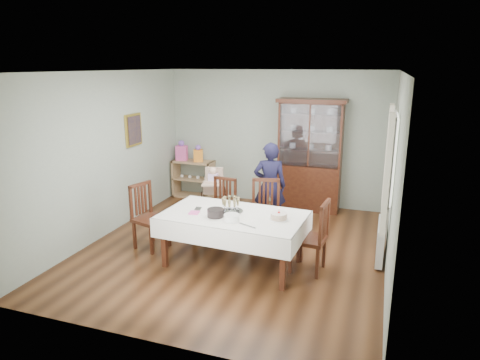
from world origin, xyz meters
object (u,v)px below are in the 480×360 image
at_px(woman, 270,186).
at_px(high_chair, 214,199).
at_px(birthday_cake, 279,216).
at_px(gift_bag_pink, 182,151).
at_px(champagne_tray, 231,207).
at_px(chair_far_left, 221,219).
at_px(chair_far_right, 265,226).
at_px(gift_bag_orange, 198,154).
at_px(china_cabinet, 310,154).
at_px(dining_table, 233,239).
at_px(chair_end_left, 151,229).
at_px(chair_end_right, 309,250).
at_px(sideboard, 194,179).

bearing_deg(woman, high_chair, -17.89).
distance_m(birthday_cake, gift_bag_pink, 3.98).
bearing_deg(champagne_tray, chair_far_left, 119.68).
height_order(chair_far_right, gift_bag_orange, gift_bag_orange).
bearing_deg(china_cabinet, dining_table, -101.85).
bearing_deg(high_chair, chair_far_left, -72.03).
bearing_deg(chair_far_left, gift_bag_pink, 136.76).
bearing_deg(chair_end_left, gift_bag_pink, 32.02).
distance_m(high_chair, champagne_tray, 1.84).
bearing_deg(high_chair, chair_end_right, -49.02).
relative_size(sideboard, champagne_tray, 2.55).
bearing_deg(dining_table, chair_end_left, 174.45).
xyz_separation_m(woman, gift_bag_pink, (-2.29, 1.25, 0.23)).
relative_size(sideboard, woman, 0.59).
relative_size(sideboard, chair_end_left, 0.88).
xyz_separation_m(chair_end_right, woman, (-0.94, 1.39, 0.46)).
bearing_deg(high_chair, champagne_tray, -72.78).
height_order(sideboard, gift_bag_pink, gift_bag_pink).
relative_size(birthday_cake, gift_bag_pink, 0.60).
distance_m(chair_far_right, woman, 0.83).
bearing_deg(chair_end_left, dining_table, -79.21).
bearing_deg(woman, chair_far_left, 26.76).
bearing_deg(woman, chair_far_right, 85.65).
bearing_deg(gift_bag_pink, champagne_tray, -52.15).
bearing_deg(birthday_cake, chair_far_right, 116.63).
xyz_separation_m(china_cabinet, champagne_tray, (-0.65, -2.71, -0.29)).
distance_m(chair_end_right, champagne_tray, 1.25).
bearing_deg(chair_far_left, dining_table, -53.76).
bearing_deg(woman, dining_table, 72.16).
bearing_deg(woman, chair_end_right, 110.91).
height_order(birthday_cake, gift_bag_pink, gift_bag_pink).
xyz_separation_m(sideboard, chair_end_right, (2.98, -2.66, -0.10)).
bearing_deg(woman, birthday_cake, 95.88).
distance_m(woman, gift_bag_pink, 2.62).
relative_size(dining_table, chair_far_right, 2.00).
relative_size(high_chair, champagne_tray, 2.84).
height_order(high_chair, champagne_tray, high_chair).
distance_m(dining_table, birthday_cake, 0.78).
bearing_deg(gift_bag_pink, high_chair, -44.07).
distance_m(high_chair, birthday_cake, 2.34).
bearing_deg(chair_far_left, chair_end_right, -20.86).
height_order(chair_end_left, champagne_tray, chair_end_left).
bearing_deg(chair_end_left, chair_far_left, -30.32).
distance_m(high_chair, gift_bag_pink, 1.78).
xyz_separation_m(chair_far_left, gift_bag_orange, (-1.22, 1.83, 0.67)).
height_order(dining_table, gift_bag_pink, gift_bag_pink).
bearing_deg(chair_far_left, birthday_cake, -32.66).
bearing_deg(gift_bag_pink, chair_end_left, -74.31).
relative_size(dining_table, gift_bag_orange, 5.75).
bearing_deg(birthday_cake, chair_far_left, 141.81).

